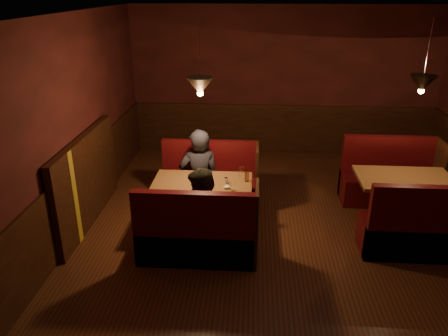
# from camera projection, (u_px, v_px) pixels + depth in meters

# --- Properties ---
(room) EXTENTS (6.02, 7.02, 2.92)m
(room) POSITION_uv_depth(u_px,v_px,m) (276.00, 169.00, 5.55)
(room) COLOR #442315
(room) RESTS_ON ground
(main_table) EXTENTS (1.35, 0.82, 0.95)m
(main_table) POSITION_uv_depth(u_px,v_px,m) (203.00, 193.00, 6.01)
(main_table) COLOR brown
(main_table) RESTS_ON ground
(main_bench_far) EXTENTS (1.49, 0.53, 1.02)m
(main_bench_far) POSITION_uv_depth(u_px,v_px,m) (210.00, 186.00, 6.81)
(main_bench_far) COLOR #570D0A
(main_bench_far) RESTS_ON ground
(main_bench_near) EXTENTS (1.49, 0.53, 1.02)m
(main_bench_near) POSITION_uv_depth(u_px,v_px,m) (198.00, 238.00, 5.39)
(main_bench_near) COLOR #570D0A
(main_bench_near) RESTS_ON ground
(second_table) EXTENTS (1.31, 0.84, 0.74)m
(second_table) POSITION_uv_depth(u_px,v_px,m) (404.00, 190.00, 6.14)
(second_table) COLOR brown
(second_table) RESTS_ON ground
(second_bench_far) EXTENTS (1.45, 0.54, 1.04)m
(second_bench_far) POSITION_uv_depth(u_px,v_px,m) (388.00, 181.00, 6.94)
(second_bench_far) COLOR #570D0A
(second_bench_far) RESTS_ON ground
(second_bench_near) EXTENTS (1.45, 0.54, 1.04)m
(second_bench_near) POSITION_uv_depth(u_px,v_px,m) (422.00, 233.00, 5.50)
(second_bench_near) COLOR #570D0A
(second_bench_near) RESTS_ON ground
(diner_a) EXTENTS (0.68, 0.53, 1.66)m
(diner_a) POSITION_uv_depth(u_px,v_px,m) (199.00, 160.00, 6.42)
(diner_a) COLOR #23222C
(diner_a) RESTS_ON ground
(diner_b) EXTENTS (0.90, 0.82, 1.52)m
(diner_b) POSITION_uv_depth(u_px,v_px,m) (204.00, 202.00, 5.35)
(diner_b) COLOR black
(diner_b) RESTS_ON ground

